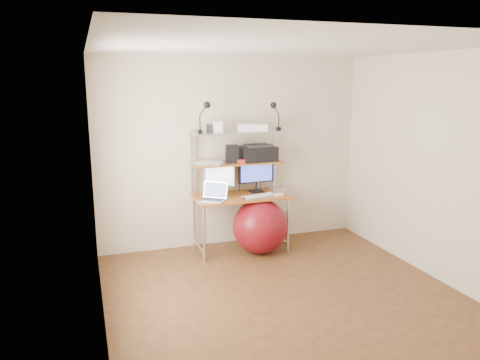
% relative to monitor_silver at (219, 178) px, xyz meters
% --- Properties ---
extents(room, '(3.60, 3.60, 3.60)m').
position_rel_monitor_silver_xyz_m(room, '(0.26, -1.53, 0.28)').
color(room, brown).
rests_on(room, ground).
extents(computer_desk, '(1.20, 0.60, 1.57)m').
position_rel_monitor_silver_xyz_m(computer_desk, '(0.26, -0.02, -0.02)').
color(computer_desk, '#A75A20').
rests_on(computer_desk, ground).
extents(desktop, '(1.20, 0.60, 0.00)m').
position_rel_monitor_silver_xyz_m(desktop, '(0.26, -0.09, -0.23)').
color(desktop, '#A75A20').
rests_on(desktop, computer_desk).
extents(mid_shelf, '(1.18, 0.34, 0.00)m').
position_rel_monitor_silver_xyz_m(mid_shelf, '(0.26, 0.04, 0.18)').
color(mid_shelf, '#A75A20').
rests_on(mid_shelf, computer_desk).
extents(top_shelf, '(1.18, 0.34, 0.00)m').
position_rel_monitor_silver_xyz_m(top_shelf, '(0.26, 0.04, 0.58)').
color(top_shelf, silver).
rests_on(top_shelf, computer_desk).
extents(floor, '(3.60, 3.60, 0.00)m').
position_rel_monitor_silver_xyz_m(floor, '(0.26, -1.53, -0.97)').
color(floor, brown).
rests_on(floor, ground).
extents(wall_outlet, '(0.08, 0.01, 0.12)m').
position_rel_monitor_silver_xyz_m(wall_outlet, '(1.11, 0.26, -0.67)').
color(wall_outlet, white).
rests_on(wall_outlet, room).
extents(monitor_silver, '(0.39, 0.18, 0.44)m').
position_rel_monitor_silver_xyz_m(monitor_silver, '(0.00, 0.00, 0.00)').
color(monitor_silver, '#B8B9BE').
rests_on(monitor_silver, desktop).
extents(monitor_black, '(0.50, 0.15, 0.50)m').
position_rel_monitor_silver_xyz_m(monitor_black, '(0.52, 0.03, 0.02)').
color(monitor_black, black).
rests_on(monitor_black, desktop).
extents(laptop, '(0.40, 0.39, 0.28)m').
position_rel_monitor_silver_xyz_m(laptop, '(-0.12, -0.19, -0.19)').
color(laptop, '#B7B7BB').
rests_on(laptop, desktop).
extents(keyboard, '(0.45, 0.22, 0.01)m').
position_rel_monitor_silver_xyz_m(keyboard, '(0.47, -0.21, -0.23)').
color(keyboard, white).
rests_on(keyboard, desktop).
extents(mouse, '(0.11, 0.08, 0.03)m').
position_rel_monitor_silver_xyz_m(mouse, '(0.73, -0.25, -0.22)').
color(mouse, white).
rests_on(mouse, desktop).
extents(mac_mini, '(0.24, 0.24, 0.04)m').
position_rel_monitor_silver_xyz_m(mac_mini, '(0.80, 0.04, -0.22)').
color(mac_mini, '#B7B7BB').
rests_on(mac_mini, desktop).
extents(phone, '(0.10, 0.14, 0.01)m').
position_rel_monitor_silver_xyz_m(phone, '(0.27, -0.23, -0.23)').
color(phone, black).
rests_on(phone, desktop).
extents(printer, '(0.47, 0.34, 0.22)m').
position_rel_monitor_silver_xyz_m(printer, '(0.55, 0.06, 0.28)').
color(printer, black).
rests_on(printer, mid_shelf).
extents(nas_cube, '(0.18, 0.18, 0.23)m').
position_rel_monitor_silver_xyz_m(nas_cube, '(0.18, 0.04, 0.29)').
color(nas_cube, black).
rests_on(nas_cube, mid_shelf).
extents(red_box, '(0.19, 0.14, 0.05)m').
position_rel_monitor_silver_xyz_m(red_box, '(0.32, -0.02, 0.20)').
color(red_box, red).
rests_on(red_box, mid_shelf).
extents(scanner, '(0.44, 0.35, 0.10)m').
position_rel_monitor_silver_xyz_m(scanner, '(0.46, 0.05, 0.63)').
color(scanner, white).
rests_on(scanner, top_shelf).
extents(box_white, '(0.13, 0.11, 0.13)m').
position_rel_monitor_silver_xyz_m(box_white, '(-0.01, -0.00, 0.64)').
color(box_white, white).
rests_on(box_white, top_shelf).
extents(box_grey, '(0.12, 0.12, 0.10)m').
position_rel_monitor_silver_xyz_m(box_grey, '(-0.09, 0.05, 0.63)').
color(box_grey, '#2F2F31').
rests_on(box_grey, top_shelf).
extents(clip_lamp_left, '(0.16, 0.09, 0.39)m').
position_rel_monitor_silver_xyz_m(clip_lamp_left, '(-0.19, -0.07, 0.86)').
color(clip_lamp_left, black).
rests_on(clip_lamp_left, top_shelf).
extents(clip_lamp_right, '(0.15, 0.08, 0.37)m').
position_rel_monitor_silver_xyz_m(clip_lamp_right, '(0.73, -0.04, 0.84)').
color(clip_lamp_right, black).
rests_on(clip_lamp_right, top_shelf).
extents(exercise_ball, '(0.71, 0.71, 0.71)m').
position_rel_monitor_silver_xyz_m(exercise_ball, '(0.46, -0.26, -0.62)').
color(exercise_ball, maroon).
rests_on(exercise_ball, floor).
extents(paper_stack, '(0.40, 0.40, 0.03)m').
position_rel_monitor_silver_xyz_m(paper_stack, '(-0.13, 0.03, 0.19)').
color(paper_stack, white).
rests_on(paper_stack, mid_shelf).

